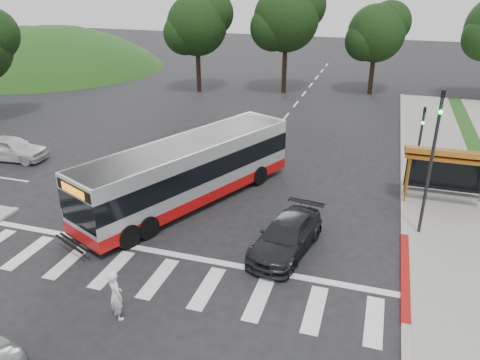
% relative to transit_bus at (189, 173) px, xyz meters
% --- Properties ---
extents(ground, '(140.00, 140.00, 0.00)m').
position_rel_transit_bus_xyz_m(ground, '(1.38, -1.45, -1.59)').
color(ground, black).
rests_on(ground, ground).
extents(sidewalk_east, '(4.00, 40.00, 0.12)m').
position_rel_transit_bus_xyz_m(sidewalk_east, '(12.38, 6.55, -1.53)').
color(sidewalk_east, gray).
rests_on(sidewalk_east, ground).
extents(curb_east, '(0.30, 40.00, 0.15)m').
position_rel_transit_bus_xyz_m(curb_east, '(10.38, 6.55, -1.51)').
color(curb_east, '#9E9991').
rests_on(curb_east, ground).
extents(curb_east_red, '(0.32, 6.00, 0.15)m').
position_rel_transit_bus_xyz_m(curb_east_red, '(10.38, -3.45, -1.51)').
color(curb_east_red, maroon).
rests_on(curb_east_red, ground).
extents(hillside_nw, '(44.00, 44.00, 10.00)m').
position_rel_transit_bus_xyz_m(hillside_nw, '(-30.62, 28.55, -1.59)').
color(hillside_nw, '#1C4415').
rests_on(hillside_nw, ground).
extents(crosswalk_ladder, '(18.00, 2.60, 0.01)m').
position_rel_transit_bus_xyz_m(crosswalk_ladder, '(1.38, -6.45, -1.58)').
color(crosswalk_ladder, silver).
rests_on(crosswalk_ladder, ground).
extents(bus_shelter, '(4.20, 1.60, 2.86)m').
position_rel_transit_bus_xyz_m(bus_shelter, '(12.18, 3.65, 0.76)').
color(bus_shelter, '#A7611B').
rests_on(bus_shelter, sidewalk_east).
extents(traffic_signal_ne_tall, '(0.18, 0.37, 6.50)m').
position_rel_transit_bus_xyz_m(traffic_signal_ne_tall, '(10.98, 0.04, 2.29)').
color(traffic_signal_ne_tall, black).
rests_on(traffic_signal_ne_tall, ground).
extents(traffic_signal_ne_short, '(0.18, 0.37, 4.00)m').
position_rel_transit_bus_xyz_m(traffic_signal_ne_short, '(10.98, 7.04, 0.89)').
color(traffic_signal_ne_short, black).
rests_on(traffic_signal_ne_short, ground).
extents(tree_north_a, '(6.60, 6.15, 10.17)m').
position_rel_transit_bus_xyz_m(tree_north_a, '(-0.54, 24.61, 5.33)').
color(tree_north_a, black).
rests_on(tree_north_a, ground).
extents(tree_north_b, '(5.72, 5.33, 8.43)m').
position_rel_transit_bus_xyz_m(tree_north_b, '(7.45, 26.61, 4.07)').
color(tree_north_b, black).
rests_on(tree_north_b, ground).
extents(tree_north_c, '(6.16, 5.74, 9.30)m').
position_rel_transit_bus_xyz_m(tree_north_c, '(-8.54, 22.61, 4.70)').
color(tree_north_c, black).
rests_on(tree_north_c, ground).
extents(transit_bus, '(7.48, 12.30, 3.18)m').
position_rel_transit_bus_xyz_m(transit_bus, '(0.00, 0.00, 0.00)').
color(transit_bus, '#B2B4B7').
rests_on(transit_bus, ground).
extents(pedestrian, '(0.79, 0.73, 1.82)m').
position_rel_transit_bus_xyz_m(pedestrian, '(1.09, -8.84, -0.68)').
color(pedestrian, white).
rests_on(pedestrian, ground).
extents(dark_sedan, '(2.78, 5.05, 1.39)m').
position_rel_transit_bus_xyz_m(dark_sedan, '(5.62, -3.07, -0.90)').
color(dark_sedan, black).
rests_on(dark_sedan, ground).
extents(west_car_white, '(4.51, 2.10, 1.49)m').
position_rel_transit_bus_xyz_m(west_car_white, '(-12.81, 2.08, -0.84)').
color(west_car_white, silver).
rests_on(west_car_white, ground).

